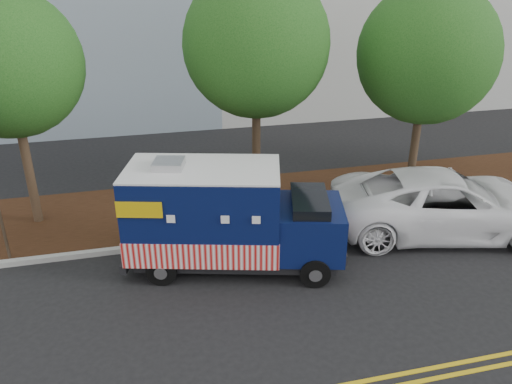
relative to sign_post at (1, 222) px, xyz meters
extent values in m
plane|color=black|center=(5.48, -1.55, -1.20)|extent=(120.00, 120.00, 0.00)
cube|color=#9E9E99|center=(5.48, -0.15, -1.12)|extent=(120.00, 0.18, 0.15)
cube|color=black|center=(5.48, 1.95, -1.12)|extent=(120.00, 4.00, 0.15)
cylinder|color=#38281C|center=(0.42, 2.08, 0.69)|extent=(0.26, 0.26, 3.78)
sphere|color=#164714|center=(0.42, 2.08, 3.56)|extent=(3.92, 3.92, 3.92)
cylinder|color=#38281C|center=(7.10, 1.97, 0.80)|extent=(0.26, 0.26, 4.00)
sphere|color=#164714|center=(7.10, 1.97, 3.87)|extent=(4.25, 4.25, 4.25)
cylinder|color=#38281C|center=(12.27, 1.40, 0.61)|extent=(0.26, 0.26, 3.62)
sphere|color=#164714|center=(12.27, 1.40, 3.48)|extent=(4.22, 4.22, 4.22)
cube|color=#473828|center=(0.00, 0.00, 0.00)|extent=(0.06, 0.06, 2.40)
cube|color=black|center=(5.74, -1.48, -0.83)|extent=(5.20, 2.90, 0.25)
cube|color=#091341|center=(4.98, -1.28, 0.39)|extent=(4.10, 2.92, 2.12)
cube|color=#B90C0B|center=(4.98, -1.28, -0.36)|extent=(4.15, 2.98, 0.66)
cube|color=white|center=(4.98, -1.28, 1.46)|extent=(4.10, 2.92, 0.05)
cube|color=#B7B7BA|center=(4.21, -1.07, 1.58)|extent=(0.86, 0.86, 0.19)
cube|color=#091341|center=(7.53, -1.96, -0.10)|extent=(2.03, 2.24, 1.23)
cube|color=black|center=(7.49, -1.95, 0.49)|extent=(1.30, 1.89, 0.57)
cube|color=black|center=(8.32, -2.18, -0.51)|extent=(0.53, 1.72, 0.26)
cube|color=black|center=(3.15, -0.79, -0.80)|extent=(0.67, 1.96, 0.25)
cube|color=#B7B7BA|center=(3.17, -0.79, 0.43)|extent=(0.45, 1.54, 1.68)
cube|color=#B7B7BA|center=(5.51, -0.33, 0.43)|extent=(1.54, 0.45, 0.97)
cube|color=#DFB20B|center=(3.43, -1.95, 0.87)|extent=(1.03, 0.29, 0.40)
cube|color=#DFB20B|center=(3.97, 0.08, 0.87)|extent=(1.03, 0.29, 0.40)
cylinder|color=black|center=(7.38, -2.86, -0.83)|extent=(0.78, 0.43, 0.74)
cylinder|color=black|center=(7.85, -1.12, -0.83)|extent=(0.78, 0.43, 0.74)
cylinder|color=black|center=(3.81, -1.89, -0.83)|extent=(0.78, 0.43, 0.74)
cylinder|color=black|center=(4.27, -0.16, -0.83)|extent=(0.78, 0.43, 0.74)
imported|color=white|center=(11.96, -1.08, -0.31)|extent=(6.94, 4.33, 1.79)
camera|label=1|loc=(3.62, -12.36, 5.84)|focal=35.00mm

